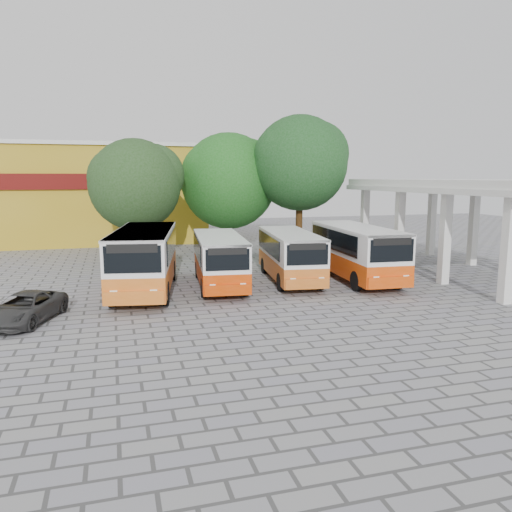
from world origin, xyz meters
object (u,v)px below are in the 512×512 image
object	(u,v)px
bus_centre_right	(290,253)
bus_far_right	(356,249)
parked_car	(25,308)
bus_far_left	(145,256)
bus_centre_left	(219,257)

from	to	relation	value
bus_centre_right	bus_far_right	xyz separation A→B (m)	(3.57, -0.69, 0.15)
parked_car	bus_far_left	bearing A→B (deg)	59.87
parked_car	bus_centre_right	bearing A→B (deg)	39.86
bus_centre_right	parked_car	world-z (taller)	bus_centre_right
bus_centre_right	bus_far_right	size ratio (longest dim) A/B	0.92
bus_far_left	bus_far_right	world-z (taller)	bus_far_left
bus_far_left	bus_centre_right	world-z (taller)	bus_far_left
bus_far_left	bus_centre_left	world-z (taller)	bus_far_left
bus_centre_left	bus_far_right	distance (m)	7.49
bus_centre_left	parked_car	xyz separation A→B (m)	(-8.53, -4.27, -0.94)
bus_far_left	bus_far_right	size ratio (longest dim) A/B	1.07
bus_far_right	bus_centre_left	bearing A→B (deg)	-179.48
bus_far_right	parked_car	distance (m)	16.50
bus_far_left	bus_centre_right	xyz separation A→B (m)	(7.64, 0.50, -0.23)
bus_far_right	parked_car	bearing A→B (deg)	-162.70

